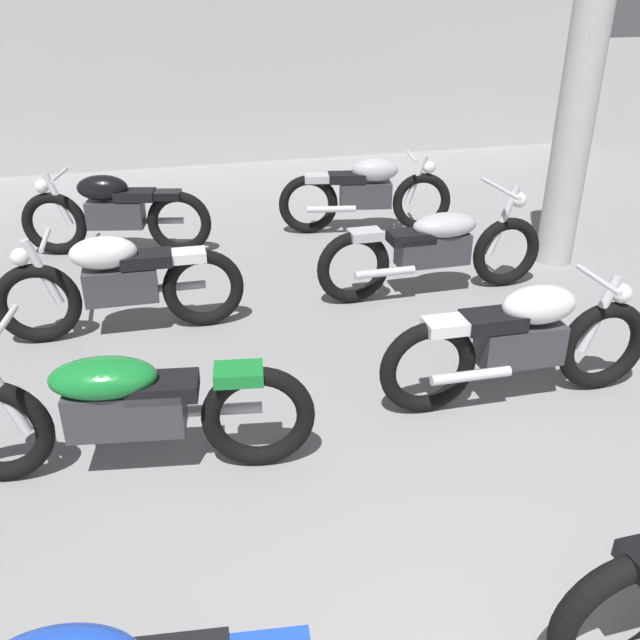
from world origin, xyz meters
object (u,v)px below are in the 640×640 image
motorcycle_left_row_3 (115,212)px  motorcycle_right_row_1 (522,340)px  support_pillar (578,101)px  motorcycle_left_row_1 (123,407)px  motorcycle_right_row_2 (434,247)px  motorcycle_left_row_2 (119,282)px  motorcycle_right_row_3 (366,193)px

motorcycle_left_row_3 → motorcycle_right_row_1: size_ratio=0.99×
support_pillar → motorcycle_left_row_1: (-4.29, -2.38, -1.15)m
motorcycle_right_row_1 → motorcycle_right_row_2: (0.14, 1.81, -0.01)m
motorcycle_left_row_2 → motorcycle_right_row_1: bearing=-33.2°
motorcycle_right_row_2 → motorcycle_right_row_1: bearing=-94.5°
motorcycle_left_row_1 → motorcycle_right_row_1: motorcycle_left_row_1 is taller
support_pillar → motorcycle_right_row_3: (-1.60, 1.37, -1.14)m
motorcycle_left_row_1 → motorcycle_left_row_3: bearing=91.0°
motorcycle_left_row_3 → motorcycle_right_row_1: bearing=-53.6°
motorcycle_left_row_1 → motorcycle_right_row_3: motorcycle_left_row_1 is taller
motorcycle_left_row_1 → motorcycle_right_row_2: size_ratio=1.00×
support_pillar → motorcycle_left_row_1: bearing=-151.0°
motorcycle_left_row_1 → motorcycle_left_row_3: 3.75m
motorcycle_left_row_1 → motorcycle_right_row_2: same height
motorcycle_left_row_2 → motorcycle_left_row_3: size_ratio=1.01×
motorcycle_left_row_3 → support_pillar: bearing=-17.4°
motorcycle_left_row_1 → motorcycle_left_row_3: motorcycle_left_row_1 is taller
support_pillar → motorcycle_right_row_3: 2.40m
motorcycle_left_row_3 → motorcycle_left_row_2: bearing=-88.6°
motorcycle_right_row_1 → motorcycle_right_row_2: motorcycle_right_row_2 is taller
support_pillar → motorcycle_right_row_1: bearing=-127.0°
motorcycle_right_row_1 → motorcycle_right_row_2: size_ratio=0.91×
motorcycle_right_row_1 → motorcycle_right_row_2: 1.81m
motorcycle_right_row_1 → motorcycle_left_row_3: bearing=126.4°
motorcycle_left_row_2 → support_pillar: bearing=7.0°
motorcycle_left_row_1 → motorcycle_right_row_2: bearing=35.3°
motorcycle_left_row_2 → motorcycle_left_row_3: (-0.05, 1.90, 0.00)m
support_pillar → motorcycle_right_row_1: support_pillar is taller
support_pillar → motorcycle_left_row_1: 5.04m
support_pillar → motorcycle_left_row_2: size_ratio=1.62×
support_pillar → motorcycle_left_row_3: support_pillar is taller
support_pillar → motorcycle_left_row_3: (-4.35, 1.37, -1.14)m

